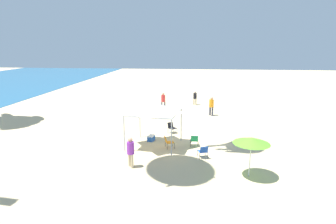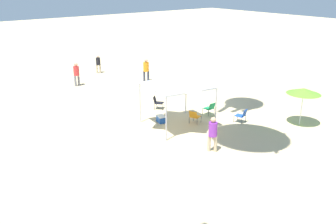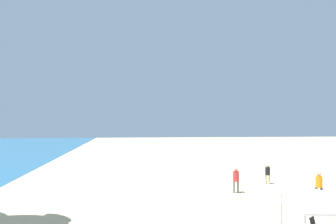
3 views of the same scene
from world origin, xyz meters
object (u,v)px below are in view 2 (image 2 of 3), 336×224
Objects in this scene: person_by_tent at (146,68)px; folding_chair_facing_ocean at (210,108)px; folding_chair_right_of_tent at (157,102)px; person_near_umbrella at (98,63)px; folding_chair_left_of_tent at (194,116)px; folding_chair_near_cooler at (242,115)px; person_beachcomber at (213,131)px; person_watching_sky at (76,72)px; beach_umbrella at (304,91)px; cooler_box at (161,119)px; canopy_tent at (177,82)px.

folding_chair_facing_ocean is at bearing 128.92° from person_by_tent.
person_near_umbrella reaches higher than folding_chair_right_of_tent.
person_near_umbrella reaches higher than folding_chair_left_of_tent.
person_beachcomber is at bearing 6.75° from folding_chair_near_cooler.
person_watching_sky is (11.89, 1.77, 0.61)m from folding_chair_left_of_tent.
beach_umbrella is 3.71m from folding_chair_near_cooler.
cooler_box is 0.38× the size of person_watching_sky.
folding_chair_left_of_tent is at bearing -129.72° from folding_chair_right_of_tent.
beach_umbrella is at bearing 119.51° from folding_chair_near_cooler.
folding_chair_left_of_tent is 0.43× the size of person_by_tent.
cooler_box is at bearing 113.60° from person_near_umbrella.
canopy_tent is 4.47× the size of folding_chair_left_of_tent.
person_watching_sky is (15.79, 6.55, -0.94)m from beach_umbrella.
cooler_box is (1.00, 0.39, -2.39)m from canopy_tent.
cooler_box is at bearing 24.33° from folding_chair_left_of_tent.
folding_chair_facing_ocean is at bearing 127.02° from person_near_umbrella.
person_near_umbrella is at bearing -92.11° from folding_chair_facing_ocean.
person_beachcomber is (0.54, 6.59, -0.98)m from beach_umbrella.
folding_chair_facing_ocean is at bearing -91.31° from folding_chair_near_cooler.
beach_umbrella is 3.18× the size of cooler_box.
cooler_box is (0.84, 3.17, -0.27)m from folding_chair_facing_ocean.
folding_chair_right_of_tent is 11.27m from person_near_umbrella.
person_near_umbrella reaches higher than folding_chair_facing_ocean.
person_by_tent is at bearing 144.84° from person_near_umbrella.
folding_chair_facing_ocean is 11.91m from person_watching_sky.
folding_chair_left_of_tent is 1.17× the size of cooler_box.
person_by_tent is (-2.28, -5.06, 0.02)m from person_watching_sky.
canopy_tent reaches higher than beach_umbrella.
folding_chair_right_of_tent is at bearing -19.60° from folding_chair_left_of_tent.
person_beachcomber is (-15.25, 0.05, -0.04)m from person_watching_sky.
folding_chair_right_of_tent and folding_chair_left_of_tent have the same top height.
person_watching_sky is 4.36m from person_near_umbrella.
folding_chair_facing_ocean is 0.43× the size of person_by_tent.
cooler_box is (5.28, 6.18, -1.83)m from beach_umbrella.
folding_chair_near_cooler is (-2.10, -0.58, 0.00)m from folding_chair_facing_ocean.
canopy_tent is at bearing 113.46° from person_by_tent.
folding_chair_facing_ocean reaches higher than cooler_box.
folding_chair_left_of_tent reaches higher than cooler_box.
folding_chair_near_cooler is 14.08m from person_watching_sky.
beach_umbrella is (-4.28, -5.79, -0.56)m from canopy_tent.
person_by_tent is at bearing 6.30° from beach_umbrella.
beach_umbrella reaches higher than person_beachcomber.
beach_umbrella is 5.58m from folding_chair_facing_ocean.
folding_chair_left_of_tent is 0.46× the size of person_beachcomber.
folding_chair_near_cooler is at bearing -105.54° from folding_chair_right_of_tent.
folding_chair_right_of_tent is 0.44× the size of person_watching_sky.
person_watching_sky reaches higher than folding_chair_near_cooler.
folding_chair_right_of_tent is 0.43× the size of person_by_tent.
folding_chair_right_of_tent and folding_chair_near_cooler have the same top height.
folding_chair_near_cooler is 4.77m from cooler_box.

